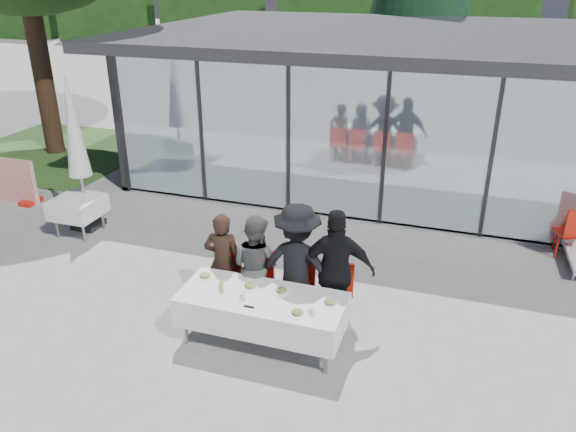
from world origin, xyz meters
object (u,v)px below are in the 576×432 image
(diner_a, at_px, (223,261))
(plate_d, at_px, (330,303))
(plate_b, at_px, (250,286))
(spare_table_left, at_px, (78,207))
(diner_c, at_px, (297,265))
(market_umbrella, at_px, (75,136))
(juice_bottle, at_px, (221,286))
(spare_chair_b, at_px, (573,230))
(diner_b, at_px, (256,266))
(folded_eyeglasses, at_px, (249,307))
(plate_a, at_px, (205,276))
(diner_chair_d, at_px, (336,292))
(diner_d, at_px, (336,271))
(diner_chair_c, at_px, (298,286))
(plate_extra, at_px, (297,313))
(dining_table, at_px, (262,309))
(plate_c, at_px, (281,291))
(diner_chair_b, at_px, (258,279))
(diner_chair_a, at_px, (226,273))

(diner_a, xyz_separation_m, plate_d, (1.80, -0.59, 0.00))
(plate_b, distance_m, spare_table_left, 4.83)
(diner_c, relative_size, market_umbrella, 0.62)
(juice_bottle, bearing_deg, spare_chair_b, 39.90)
(diner_b, xyz_separation_m, folded_eyeglasses, (0.29, -0.98, -0.04))
(plate_a, bearing_deg, diner_chair_d, 16.82)
(diner_d, xyz_separation_m, plate_d, (0.07, -0.59, -0.14))
(diner_a, bearing_deg, plate_d, 151.82)
(diner_chair_c, height_order, spare_table_left, diner_chair_c)
(diner_d, bearing_deg, spare_chair_b, -149.19)
(diner_d, bearing_deg, plate_extra, 60.55)
(dining_table, xyz_separation_m, diner_chair_c, (0.29, 0.75, -0.00))
(diner_chair_c, xyz_separation_m, market_umbrella, (-4.95, 1.69, 1.35))
(spare_chair_b, bearing_deg, diner_chair_c, -140.62)
(diner_chair_d, relative_size, folded_eyeglasses, 6.96)
(plate_b, relative_size, spare_chair_b, 0.25)
(diner_chair_d, relative_size, plate_c, 4.05)
(diner_b, bearing_deg, plate_a, 57.45)
(diner_chair_b, distance_m, plate_a, 0.84)
(diner_b, relative_size, diner_d, 0.87)
(dining_table, bearing_deg, plate_extra, -24.17)
(spare_chair_b, bearing_deg, diner_chair_a, -147.47)
(plate_b, relative_size, spare_table_left, 0.28)
(plate_b, xyz_separation_m, plate_c, (0.45, 0.02, 0.00))
(diner_chair_c, xyz_separation_m, spare_table_left, (-4.91, 1.40, 0.02))
(spare_table_left, bearing_deg, folded_eyeglasses, -28.26)
(plate_a, bearing_deg, diner_chair_b, 42.69)
(plate_a, distance_m, plate_extra, 1.60)
(diner_c, bearing_deg, diner_chair_b, -6.84)
(diner_c, bearing_deg, plate_extra, 106.83)
(diner_chair_b, relative_size, market_umbrella, 0.33)
(plate_b, bearing_deg, diner_a, 140.46)
(diner_chair_d, bearing_deg, diner_chair_c, 180.00)
(dining_table, relative_size, diner_chair_c, 2.32)
(folded_eyeglasses, bearing_deg, spare_table_left, 151.74)
(diner_chair_b, relative_size, diner_chair_c, 1.00)
(diner_chair_d, bearing_deg, folded_eyeglasses, -131.10)
(diner_a, height_order, spare_table_left, diner_a)
(diner_chair_a, bearing_deg, plate_d, -20.14)
(plate_b, bearing_deg, spare_chair_b, 40.67)
(diner_chair_b, bearing_deg, plate_d, -27.34)
(dining_table, bearing_deg, diner_chair_d, 41.23)
(diner_a, height_order, plate_extra, diner_a)
(spare_table_left, bearing_deg, diner_b, -18.95)
(diner_c, xyz_separation_m, diner_d, (0.57, 0.00, -0.00))
(diner_chair_a, distance_m, market_umbrella, 4.37)
(spare_chair_b, bearing_deg, diner_chair_d, -136.30)
(plate_a, distance_m, plate_d, 1.87)
(diner_d, relative_size, plate_c, 7.65)
(plate_d, bearing_deg, diner_d, 96.39)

